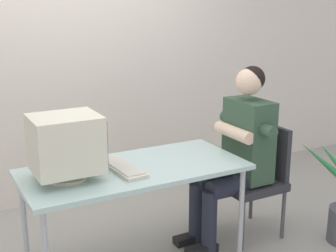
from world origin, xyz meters
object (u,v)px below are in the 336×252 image
Objects in this scene: desk at (134,175)px; office_chair at (256,174)px; keyboard at (122,167)px; person_seated at (238,149)px; crt_monitor at (67,144)px.

desk is 1.71× the size of office_chair.
keyboard is 1.14m from office_chair.
person_seated is (-0.18, -0.00, 0.23)m from office_chair.
keyboard is (0.36, -0.00, -0.21)m from crt_monitor.
desk is 1.11× the size of person_seated.
crt_monitor is 1.31m from person_seated.
keyboard is (-0.09, -0.00, 0.07)m from desk.
office_chair is at bearing -0.20° from crt_monitor.
keyboard is 0.35× the size of person_seated.
crt_monitor is 0.42m from keyboard.
person_seated is (0.93, -0.00, -0.02)m from keyboard.
desk is 1.04m from office_chair.
office_chair is at bearing 0.00° from person_seated.
crt_monitor is 1.54m from office_chair.
desk is at bearing 179.44° from person_seated.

